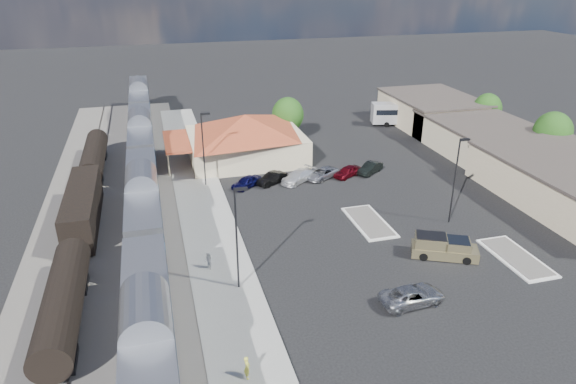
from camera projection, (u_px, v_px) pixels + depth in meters
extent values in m
plane|color=black|center=(339.00, 237.00, 49.95)|extent=(280.00, 280.00, 0.00)
cube|color=#4C4944|center=(117.00, 226.00, 51.90)|extent=(16.00, 100.00, 0.12)
cube|color=gray|center=(208.00, 224.00, 52.30)|extent=(5.50, 92.00, 0.18)
cube|color=silver|center=(150.00, 350.00, 30.90)|extent=(3.00, 20.00, 5.00)
cube|color=black|center=(155.00, 384.00, 32.02)|extent=(2.20, 16.00, 0.60)
cube|color=silver|center=(144.00, 205.00, 49.40)|extent=(3.00, 20.00, 5.00)
cube|color=black|center=(147.00, 230.00, 50.52)|extent=(2.20, 16.00, 0.60)
cube|color=silver|center=(142.00, 140.00, 67.91)|extent=(3.00, 20.00, 5.00)
cube|color=black|center=(144.00, 159.00, 69.03)|extent=(2.20, 16.00, 0.60)
cube|color=silver|center=(140.00, 102.00, 86.41)|extent=(3.00, 20.00, 5.00)
cube|color=black|center=(142.00, 118.00, 87.53)|extent=(2.20, 16.00, 0.60)
cylinder|color=black|center=(63.00, 301.00, 37.00)|extent=(2.80, 14.00, 2.80)
cube|color=black|center=(67.00, 321.00, 37.74)|extent=(2.20, 12.00, 0.60)
cube|color=black|center=(83.00, 207.00, 51.06)|extent=(2.80, 14.00, 3.60)
cube|color=black|center=(86.00, 224.00, 51.84)|extent=(2.20, 12.00, 0.60)
cylinder|color=black|center=(94.00, 155.00, 65.20)|extent=(2.80, 14.00, 2.80)
cube|color=black|center=(96.00, 168.00, 65.93)|extent=(2.20, 12.00, 0.60)
cube|color=beige|center=(246.00, 146.00, 69.28)|extent=(15.00, 12.00, 3.60)
pyramid|color=#973621|center=(245.00, 124.00, 68.02)|extent=(15.30, 12.24, 2.60)
cube|color=#973621|center=(177.00, 141.00, 66.47)|extent=(3.20, 9.60, 0.25)
cube|color=#C6B28C|center=(482.00, 138.00, 71.76)|extent=(12.00, 18.00, 4.00)
cube|color=#3F3833|center=(485.00, 124.00, 70.88)|extent=(12.40, 18.40, 0.30)
cube|color=#C6B28C|center=(432.00, 111.00, 83.99)|extent=(12.00, 16.00, 4.50)
cube|color=#3F3833|center=(433.00, 97.00, 83.01)|extent=(12.40, 16.40, 0.30)
cube|color=silver|center=(369.00, 222.00, 52.65)|extent=(3.30, 7.50, 0.15)
cube|color=#4C4944|center=(369.00, 221.00, 52.61)|extent=(2.70, 6.90, 0.10)
cube|color=silver|center=(516.00, 258.00, 46.25)|extent=(3.30, 7.50, 0.15)
cube|color=#4C4944|center=(516.00, 257.00, 46.21)|extent=(2.70, 6.90, 0.10)
cylinder|color=black|center=(237.00, 240.00, 40.18)|extent=(0.16, 0.16, 9.00)
cube|color=black|center=(241.00, 189.00, 38.53)|extent=(1.00, 0.25, 0.22)
cylinder|color=black|center=(203.00, 151.00, 59.56)|extent=(0.16, 0.16, 9.00)
cube|color=black|center=(205.00, 114.00, 57.92)|extent=(1.00, 0.25, 0.22)
cylinder|color=black|center=(454.00, 182.00, 51.02)|extent=(0.16, 0.16, 9.00)
cube|color=black|center=(465.00, 140.00, 49.37)|extent=(1.00, 0.25, 0.22)
cylinder|color=#382314|center=(548.00, 152.00, 68.15)|extent=(0.30, 0.30, 2.86)
ellipsoid|color=#1C4213|center=(553.00, 132.00, 67.01)|extent=(4.94, 4.94, 5.46)
cylinder|color=#382314|center=(485.00, 124.00, 80.55)|extent=(0.30, 0.30, 2.55)
ellipsoid|color=#1C4213|center=(487.00, 109.00, 79.53)|extent=(4.41, 4.41, 4.87)
cylinder|color=#382314|center=(288.00, 132.00, 76.55)|extent=(0.30, 0.30, 2.73)
ellipsoid|color=#1C4213|center=(288.00, 115.00, 75.47)|extent=(4.71, 4.71, 5.21)
cube|color=#92855A|center=(444.00, 251.00, 46.33)|extent=(6.16, 4.42, 0.95)
cube|color=#92855A|center=(445.00, 244.00, 46.02)|extent=(2.86, 2.77, 1.00)
cube|color=#92855A|center=(445.00, 243.00, 45.98)|extent=(3.38, 3.02, 1.16)
cylinder|color=black|center=(467.00, 261.00, 45.25)|extent=(0.81, 0.60, 0.76)
cylinder|color=black|center=(464.00, 250.00, 46.96)|extent=(0.81, 0.60, 0.76)
cylinder|color=black|center=(423.00, 257.00, 45.86)|extent=(0.81, 0.60, 0.76)
cylinder|color=black|center=(422.00, 246.00, 47.57)|extent=(0.81, 0.60, 0.76)
imported|color=#9EA0A6|center=(412.00, 296.00, 39.89)|extent=(5.39, 2.80, 1.45)
cube|color=silver|center=(407.00, 113.00, 83.97)|extent=(11.61, 5.09, 3.22)
cube|color=black|center=(407.00, 111.00, 83.81)|extent=(10.74, 4.91, 0.85)
cylinder|color=black|center=(431.00, 124.00, 83.71)|extent=(0.89, 0.48, 0.85)
cylinder|color=black|center=(428.00, 120.00, 85.73)|extent=(0.89, 0.48, 0.85)
cylinder|color=black|center=(386.00, 124.00, 83.52)|extent=(0.89, 0.48, 0.85)
cylinder|color=black|center=(384.00, 121.00, 85.54)|extent=(0.89, 0.48, 0.85)
imported|color=#CECD40|center=(247.00, 367.00, 32.39)|extent=(0.43, 0.62, 1.66)
imported|color=silver|center=(208.00, 261.00, 44.08)|extent=(0.88, 0.96, 1.60)
imported|color=#0D0D43|center=(246.00, 182.00, 60.78)|extent=(4.22, 3.52, 1.36)
imported|color=black|center=(272.00, 178.00, 61.82)|extent=(4.25, 3.42, 1.36)
imported|color=white|center=(298.00, 176.00, 62.31)|extent=(5.24, 4.45, 1.44)
imported|color=#96989E|center=(322.00, 173.00, 63.37)|extent=(5.10, 4.19, 1.29)
imported|color=maroon|center=(347.00, 172.00, 63.87)|extent=(4.25, 3.32, 1.35)
imported|color=black|center=(370.00, 168.00, 64.90)|extent=(4.22, 3.60, 1.37)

